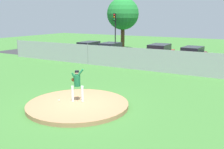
{
  "coord_description": "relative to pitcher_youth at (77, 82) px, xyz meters",
  "views": [
    {
      "loc": [
        7.72,
        -9.91,
        4.46
      ],
      "look_at": [
        0.26,
        3.0,
        1.11
      ],
      "focal_mm": 41.71,
      "sensor_mm": 36.0,
      "label": 1
    }
  ],
  "objects": [
    {
      "name": "parked_car_burgundy",
      "position": [
        2.29,
        14.67,
        -0.4
      ],
      "size": [
        1.98,
        4.33,
        1.68
      ],
      "color": "maroon",
      "rests_on": "ground_plane"
    },
    {
      "name": "baseball",
      "position": [
        -0.87,
        -0.43,
        -0.96
      ],
      "size": [
        0.07,
        0.07,
        0.07
      ],
      "primitive_type": "sphere",
      "color": "white",
      "rests_on": "pitchers_mound"
    },
    {
      "name": "pitchers_mound",
      "position": [
        0.17,
        -0.21,
        -1.1
      ],
      "size": [
        5.11,
        5.11,
        0.2
      ],
      "primitive_type": "cylinder",
      "color": "#99704C",
      "rests_on": "ground_plane"
    },
    {
      "name": "parked_car_charcoal",
      "position": [
        -9.61,
        14.75,
        -0.43
      ],
      "size": [
        1.8,
        4.7,
        1.58
      ],
      "color": "#232328",
      "rests_on": "ground_plane"
    },
    {
      "name": "asphalt_strip",
      "position": [
        0.17,
        14.29,
        -1.19
      ],
      "size": [
        44.0,
        7.0,
        0.01
      ],
      "primitive_type": "cube",
      "color": "#2B2B2D",
      "rests_on": "ground_plane"
    },
    {
      "name": "chainlink_fence",
      "position": [
        0.17,
        9.79,
        -0.26
      ],
      "size": [
        32.1,
        0.07,
        1.96
      ],
      "color": "gray",
      "rests_on": "ground_plane"
    },
    {
      "name": "parked_car_red",
      "position": [
        -0.88,
        14.44,
        -0.36
      ],
      "size": [
        1.97,
        4.64,
        1.77
      ],
      "color": "#A81919",
      "rests_on": "ground_plane"
    },
    {
      "name": "pitcher_youth",
      "position": [
        0.0,
        0.0,
        0.0
      ],
      "size": [
        0.78,
        0.38,
        1.72
      ],
      "color": "silver",
      "rests_on": "pitchers_mound"
    },
    {
      "name": "parked_car_silver",
      "position": [
        -6.27,
        14.05,
        -0.39
      ],
      "size": [
        2.08,
        4.41,
        1.69
      ],
      "color": "#B7BABF",
      "rests_on": "ground_plane"
    },
    {
      "name": "tree_leaning_west",
      "position": [
        -8.49,
        21.12,
        3.57
      ],
      "size": [
        4.21,
        4.21,
        6.9
      ],
      "color": "#4C331E",
      "rests_on": "ground_plane"
    },
    {
      "name": "traffic_light_near",
      "position": [
        -8.17,
        18.43,
        2.1
      ],
      "size": [
        0.28,
        0.46,
        4.81
      ],
      "color": "black",
      "rests_on": "ground_plane"
    },
    {
      "name": "ground_plane",
      "position": [
        0.17,
        5.79,
        -1.2
      ],
      "size": [
        80.0,
        80.0,
        0.0
      ],
      "primitive_type": "plane",
      "color": "#386B2D"
    }
  ]
}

